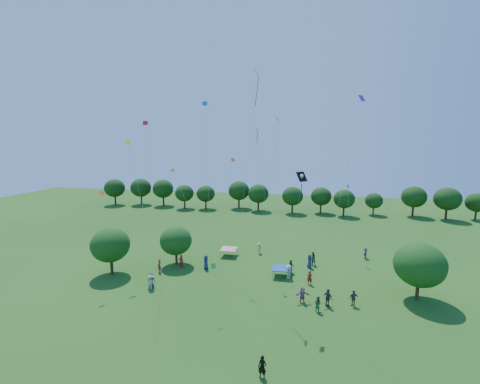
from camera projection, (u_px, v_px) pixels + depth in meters
name	position (u px, v px, depth m)	size (l,w,h in m)	color
ground	(200.00, 383.00, 21.77)	(160.00, 160.00, 0.00)	#2A5A1B
near_tree_west	(110.00, 245.00, 39.16)	(4.65, 4.65, 5.83)	#422B19
near_tree_north	(176.00, 241.00, 42.35)	(4.20, 4.20, 5.18)	#422B19
near_tree_east	(420.00, 265.00, 32.71)	(5.02, 5.02, 6.06)	#422B19
treeline	(267.00, 194.00, 75.16)	(88.01, 8.77, 6.77)	#422B19
tent_red_stripe	(229.00, 249.00, 45.78)	(2.20, 2.20, 1.10)	#B91537
tent_blue	(282.00, 268.00, 38.87)	(2.20, 2.20, 1.10)	#174995
man_in_black	(262.00, 367.00, 22.14)	(0.61, 0.40, 1.65)	black
crowd_person_0	(206.00, 262.00, 41.06)	(0.91, 0.49, 1.85)	navy
crowd_person_1	(310.00, 278.00, 36.65)	(0.62, 0.40, 1.65)	maroon
crowd_person_2	(318.00, 304.00, 30.84)	(0.77, 0.42, 1.57)	#2A6432
crowd_person_3	(289.00, 272.00, 38.27)	(1.13, 0.51, 1.72)	beige
crowd_person_4	(328.00, 298.00, 31.75)	(1.08, 0.49, 1.83)	#3F3432
crowd_person_5	(302.00, 295.00, 32.54)	(1.55, 0.55, 1.66)	#915478
crowd_person_6	(151.00, 280.00, 35.82)	(0.88, 0.47, 1.78)	navy
crowd_person_7	(159.00, 266.00, 40.06)	(0.64, 0.41, 1.72)	maroon
crowd_person_8	(313.00, 258.00, 42.45)	(0.90, 0.49, 1.83)	#2A5524
crowd_person_9	(259.00, 248.00, 46.86)	(1.02, 0.46, 1.57)	#B1A48D
crowd_person_10	(354.00, 298.00, 31.87)	(0.98, 0.44, 1.67)	#453A37
crowd_person_11	(365.00, 253.00, 44.85)	(1.45, 0.52, 1.55)	#884F75
crowd_person_12	(309.00, 261.00, 41.52)	(0.89, 0.48, 1.81)	navy
crowd_person_13	(181.00, 261.00, 41.52)	(0.66, 0.42, 1.77)	maroon
crowd_person_14	(291.00, 267.00, 39.90)	(0.82, 0.44, 1.67)	#255826
crowd_person_15	(151.00, 282.00, 35.52)	(1.08, 0.48, 1.65)	tan
pirate_kite	(302.00, 178.00, 35.80)	(1.95, 4.01, 11.58)	black
red_high_kite	(253.00, 112.00, 34.76)	(2.40, 1.86, 22.48)	red
small_kite_0	(150.00, 168.00, 33.59)	(0.53, 2.25, 17.00)	red
small_kite_1	(227.00, 186.00, 38.80)	(3.41, 1.02, 12.98)	#D64C0B
small_kite_2	(182.00, 191.00, 43.15)	(6.42, 2.89, 11.28)	#CAFF16
small_kite_3	(276.00, 150.00, 32.55)	(1.04, 1.93, 17.46)	#177E1C
small_kite_4	(348.00, 198.00, 44.45)	(0.55, 2.88, 8.96)	blue
small_kite_5	(350.00, 154.00, 26.03)	(3.02, 2.07, 18.51)	#761894
small_kite_6	(270.00, 183.00, 41.75)	(0.58, 1.30, 12.93)	white
small_kite_7	(206.00, 138.00, 42.60)	(2.20, 4.42, 20.26)	#0B8CA8
small_kite_8	(261.00, 163.00, 41.10)	(1.99, 1.88, 16.55)	red
small_kite_9	(111.00, 208.00, 36.11)	(4.76, 2.57, 9.49)	#F9540D
small_kite_10	(133.00, 163.00, 39.32)	(4.60, 2.71, 15.09)	#BBD312
small_kite_11	(225.00, 268.00, 30.89)	(4.72, 7.27, 3.74)	#198A41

